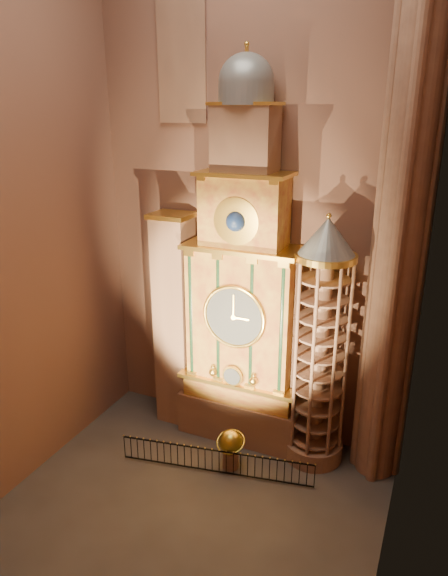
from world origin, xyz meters
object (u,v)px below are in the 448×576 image
at_px(astronomical_clock, 243,301).
at_px(celestial_globe, 231,446).
at_px(iron_railing, 216,461).
at_px(stair_turret, 320,347).
at_px(portrait_tower, 175,321).

xyz_separation_m(astronomical_clock, celestial_globe, (0.49, -2.45, -5.61)).
bearing_deg(iron_railing, astronomical_clock, 91.46).
height_order(stair_turret, iron_railing, stair_turret).
xyz_separation_m(stair_turret, celestial_globe, (-3.01, -2.19, -4.20)).
distance_m(stair_turret, celestial_globe, 5.61).
relative_size(celestial_globe, iron_railing, 0.22).
relative_size(portrait_tower, celestial_globe, 5.74).
height_order(portrait_tower, celestial_globe, portrait_tower).
height_order(stair_turret, celestial_globe, stair_turret).
distance_m(portrait_tower, stair_turret, 6.91).
distance_m(celestial_globe, iron_railing, 0.88).
bearing_deg(celestial_globe, stair_turret, 36.08).
bearing_deg(stair_turret, iron_railing, -140.70).
xyz_separation_m(portrait_tower, iron_railing, (3.48, -3.08, -4.56)).
distance_m(astronomical_clock, portrait_tower, 3.73).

